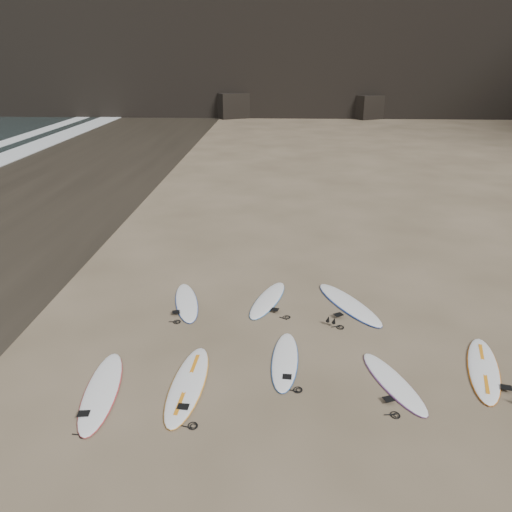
{
  "coord_description": "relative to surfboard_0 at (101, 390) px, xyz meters",
  "views": [
    {
      "loc": [
        -0.8,
        -9.14,
        6.35
      ],
      "look_at": [
        -1.35,
        2.69,
        1.5
      ],
      "focal_mm": 35.0,
      "sensor_mm": 36.0,
      "label": 1
    }
  ],
  "objects": [
    {
      "name": "surfboard_4",
      "position": [
        7.96,
        1.12,
        -0.0
      ],
      "size": [
        1.28,
        2.63,
        0.09
      ],
      "primitive_type": "ellipsoid",
      "rotation": [
        0.0,
        0.0,
        -0.27
      ],
      "color": "white",
      "rests_on": "ground"
    },
    {
      "name": "surfboard_5",
      "position": [
        1.04,
        3.9,
        -0.01
      ],
      "size": [
        1.12,
        2.41,
        0.08
      ],
      "primitive_type": "ellipsoid",
      "rotation": [
        0.0,
        0.0,
        0.25
      ],
      "color": "white",
      "rests_on": "ground"
    },
    {
      "name": "surfboard_6",
      "position": [
        3.25,
        4.14,
        -0.01
      ],
      "size": [
        1.27,
        2.42,
        0.08
      ],
      "primitive_type": "ellipsoid",
      "rotation": [
        0.0,
        0.0,
        -0.31
      ],
      "color": "white",
      "rests_on": "ground"
    },
    {
      "name": "surfboard_2",
      "position": [
        3.7,
        1.24,
        -0.01
      ],
      "size": [
        0.7,
        2.35,
        0.08
      ],
      "primitive_type": "ellipsoid",
      "rotation": [
        0.0,
        0.0,
        -0.06
      ],
      "color": "white",
      "rests_on": "ground"
    },
    {
      "name": "surfboard_7",
      "position": [
        5.45,
        3.98,
        0.0
      ],
      "size": [
        1.86,
        2.75,
        0.1
      ],
      "primitive_type": "ellipsoid",
      "rotation": [
        0.0,
        0.0,
        0.48
      ],
      "color": "white",
      "rests_on": "ground"
    },
    {
      "name": "ground",
      "position": [
        4.29,
        1.05,
        -0.05
      ],
      "size": [
        240.0,
        240.0,
        0.0
      ],
      "primitive_type": "plane",
      "color": "#897559",
      "rests_on": "ground"
    },
    {
      "name": "surfboard_0",
      "position": [
        0.0,
        0.0,
        0.0
      ],
      "size": [
        0.93,
        2.73,
        0.1
      ],
      "primitive_type": "ellipsoid",
      "rotation": [
        0.0,
        0.0,
        0.11
      ],
      "color": "white",
      "rests_on": "ground"
    },
    {
      "name": "surfboard_1",
      "position": [
        1.7,
        0.29,
        0.0
      ],
      "size": [
        0.81,
        2.74,
        0.1
      ],
      "primitive_type": "ellipsoid",
      "rotation": [
        0.0,
        0.0,
        -0.06
      ],
      "color": "white",
      "rests_on": "ground"
    },
    {
      "name": "surfboard_3",
      "position": [
        5.93,
        0.55,
        -0.01
      ],
      "size": [
        1.3,
        2.3,
        0.08
      ],
      "primitive_type": "ellipsoid",
      "rotation": [
        0.0,
        0.0,
        0.36
      ],
      "color": "white",
      "rests_on": "ground"
    }
  ]
}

